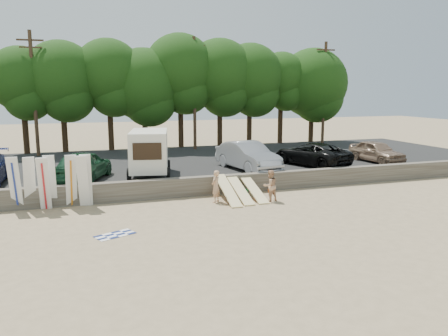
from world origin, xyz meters
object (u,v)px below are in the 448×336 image
(car_3, at_px, (312,154))
(cooler, at_px, (244,192))
(car_4, at_px, (377,151))
(beachgoer_b, at_px, (270,186))
(box_trailer, at_px, (149,150))
(car_1, at_px, (83,166))
(beachgoer_a, at_px, (216,186))
(car_2, at_px, (248,156))

(car_3, height_order, cooler, car_3)
(car_4, height_order, beachgoer_b, car_4)
(box_trailer, relative_size, car_3, 0.82)
(car_1, relative_size, beachgoer_b, 3.03)
(box_trailer, bearing_deg, beachgoer_a, -48.85)
(beachgoer_b, bearing_deg, car_1, -40.94)
(car_2, bearing_deg, car_4, -10.23)
(car_3, distance_m, beachgoer_a, 9.22)
(box_trailer, distance_m, beachgoer_b, 7.42)
(cooler, bearing_deg, car_2, 43.99)
(box_trailer, xyz_separation_m, cooler, (4.40, -3.48, -1.96))
(car_4, bearing_deg, cooler, -168.45)
(car_4, bearing_deg, car_1, 175.40)
(car_1, relative_size, car_2, 0.93)
(car_2, bearing_deg, car_1, 171.39)
(car_1, height_order, beachgoer_a, car_1)
(box_trailer, relative_size, car_1, 0.90)
(car_3, height_order, beachgoer_b, car_3)
(car_2, distance_m, beachgoer_a, 5.57)
(car_4, height_order, beachgoer_a, car_4)
(cooler, bearing_deg, box_trailer, 120.40)
(beachgoer_b, bearing_deg, box_trailer, -57.54)
(box_trailer, xyz_separation_m, beachgoer_a, (2.53, -4.50, -1.32))
(car_2, distance_m, beachgoer_b, 5.11)
(car_2, bearing_deg, cooler, -124.87)
(car_4, bearing_deg, car_2, 174.58)
(car_4, bearing_deg, beachgoer_b, -159.14)
(cooler, bearing_deg, beachgoer_b, -86.86)
(box_trailer, xyz_separation_m, car_1, (-3.61, -0.42, -0.61))
(box_trailer, xyz_separation_m, car_2, (5.93, -0.16, -0.57))
(cooler, bearing_deg, car_3, 9.18)
(car_3, bearing_deg, box_trailer, -18.35)
(car_4, relative_size, beachgoer_a, 2.63)
(car_4, height_order, cooler, car_4)
(car_2, bearing_deg, beachgoer_a, -138.26)
(car_1, xyz_separation_m, car_3, (14.10, 0.52, -0.09))
(beachgoer_a, xyz_separation_m, cooler, (1.88, 1.03, -0.64))
(car_3, height_order, car_4, car_3)
(beachgoer_b, bearing_deg, beachgoer_a, -26.48)
(car_3, relative_size, beachgoer_a, 3.28)
(car_3, xyz_separation_m, beachgoer_a, (-7.96, -4.61, -0.63))
(beachgoer_a, relative_size, beachgoer_b, 1.01)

